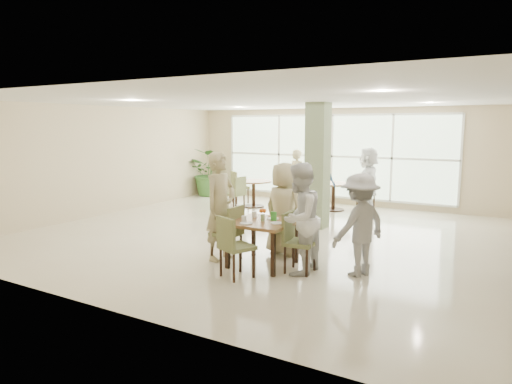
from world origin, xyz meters
The scene contains 19 objects.
ground centered at (0.00, 0.00, 0.00)m, with size 10.00×10.00×0.00m, color beige.
room_shell centered at (0.00, 0.00, 1.70)m, with size 10.00×10.00×10.00m.
window_bank centered at (-0.50, 4.46, 1.40)m, with size 7.00×0.04×7.00m.
column centered at (0.40, 1.20, 1.40)m, with size 0.45×0.45×2.80m, color #697B55.
main_table centered at (0.74, -1.91, 0.66)m, with size 1.00×1.00×0.75m.
round_table_left centered at (-2.18, 2.77, 0.55)m, with size 1.01×1.01×0.75m.
round_table_right centered at (-0.03, 3.40, 0.55)m, with size 1.01×1.01×0.75m.
chairs_main_table centered at (0.73, -1.93, 0.47)m, with size 1.84×1.99×0.95m.
chairs_table_left centered at (-2.19, 2.76, 0.47)m, with size 2.00×1.88×0.95m.
chairs_table_right centered at (-0.01, 3.37, 0.47)m, with size 2.05×1.88×0.95m.
tabletop_clutter centered at (0.75, -1.90, 0.81)m, with size 0.70×0.74×0.21m.
potted_plant centered at (-4.44, 3.82, 0.78)m, with size 1.40×1.40×1.56m, color #316026.
teen_left centered at (-0.07, -1.95, 0.93)m, with size 0.68×0.44×1.86m, color tan.
teen_far centered at (0.74, -1.15, 0.83)m, with size 0.81×0.44×1.66m, color tan.
teen_right centered at (1.42, -1.96, 0.87)m, with size 0.84×0.66×1.74m, color white.
teen_standing centered at (2.26, -1.59, 0.79)m, with size 1.02×0.59×1.58m, color #98989A.
adult_a centered at (-0.14, 2.53, 0.80)m, with size 0.93×0.53×1.59m, color #427FC8.
adult_b centered at (0.92, 3.36, 0.87)m, with size 1.61×0.70×1.74m, color white.
adult_standing centered at (-1.25, 3.69, 0.81)m, with size 0.59×0.39×1.62m, color tan.
Camera 1 is at (4.31, -8.29, 2.30)m, focal length 32.00 mm.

